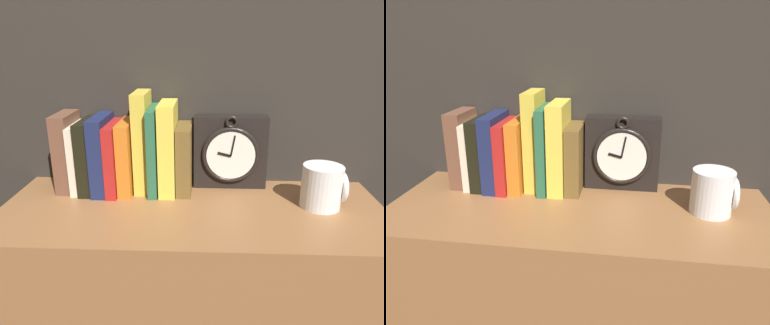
% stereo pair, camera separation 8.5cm
% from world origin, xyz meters
% --- Properties ---
extents(clock, '(0.19, 0.07, 0.20)m').
position_xyz_m(clock, '(0.10, 0.15, 0.85)').
color(clock, black).
rests_on(clock, bookshelf).
extents(book_slot0_brown, '(0.04, 0.12, 0.20)m').
position_xyz_m(book_slot0_brown, '(-0.33, 0.12, 0.85)').
color(book_slot0_brown, brown).
rests_on(book_slot0_brown, bookshelf).
extents(book_slot1_cream, '(0.02, 0.13, 0.18)m').
position_xyz_m(book_slot1_cream, '(-0.30, 0.11, 0.84)').
color(book_slot1_cream, beige).
rests_on(book_slot1_cream, bookshelf).
extents(book_slot2_black, '(0.03, 0.14, 0.19)m').
position_xyz_m(book_slot2_black, '(-0.27, 0.11, 0.85)').
color(book_slot2_black, black).
rests_on(book_slot2_black, bookshelf).
extents(book_slot3_navy, '(0.04, 0.14, 0.20)m').
position_xyz_m(book_slot3_navy, '(-0.24, 0.11, 0.85)').
color(book_slot3_navy, '#1A234D').
rests_on(book_slot3_navy, bookshelf).
extents(book_slot4_red, '(0.03, 0.15, 0.18)m').
position_xyz_m(book_slot4_red, '(-0.21, 0.11, 0.84)').
color(book_slot4_red, '#B21E1B').
rests_on(book_slot4_red, bookshelf).
extents(book_slot5_orange, '(0.03, 0.14, 0.19)m').
position_xyz_m(book_slot5_orange, '(-0.17, 0.11, 0.84)').
color(book_slot5_orange, orange).
rests_on(book_slot5_orange, bookshelf).
extents(book_slot6_yellow, '(0.04, 0.11, 0.26)m').
position_xyz_m(book_slot6_yellow, '(-0.13, 0.12, 0.88)').
color(book_slot6_yellow, gold).
rests_on(book_slot6_yellow, bookshelf).
extents(book_slot7_green, '(0.02, 0.14, 0.22)m').
position_xyz_m(book_slot7_green, '(-0.10, 0.11, 0.86)').
color(book_slot7_green, '#296441').
rests_on(book_slot7_green, bookshelf).
extents(book_slot8_yellow, '(0.04, 0.13, 0.23)m').
position_xyz_m(book_slot8_yellow, '(-0.07, 0.11, 0.87)').
color(book_slot8_yellow, yellow).
rests_on(book_slot8_yellow, bookshelf).
extents(book_slot9_brown, '(0.04, 0.13, 0.17)m').
position_xyz_m(book_slot9_brown, '(-0.02, 0.11, 0.84)').
color(book_slot9_brown, brown).
rests_on(book_slot9_brown, bookshelf).
extents(mug, '(0.10, 0.09, 0.10)m').
position_xyz_m(mug, '(0.31, 0.03, 0.80)').
color(mug, white).
rests_on(mug, bookshelf).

